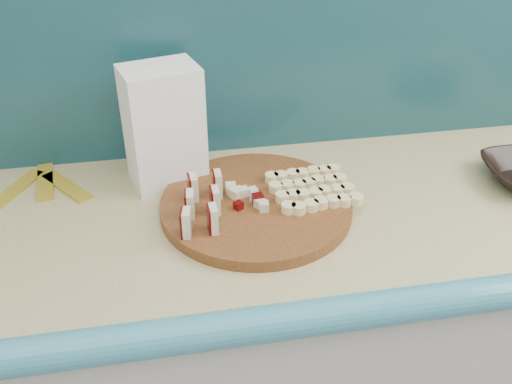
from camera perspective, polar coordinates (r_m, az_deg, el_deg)
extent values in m
cube|color=beige|center=(1.47, -9.66, -18.31)|extent=(2.20, 0.60, 0.88)
cube|color=tan|center=(1.15, -11.74, -3.97)|extent=(2.20, 0.60, 0.03)
cube|color=teal|center=(0.93, -11.62, -15.02)|extent=(2.20, 0.06, 0.03)
cube|color=teal|center=(1.29, -13.17, 13.35)|extent=(2.20, 0.02, 0.50)
cylinder|color=#4F2311|center=(1.16, 0.00, -1.33)|extent=(0.42, 0.42, 0.02)
cube|color=beige|center=(1.05, -6.93, -3.09)|extent=(0.02, 0.03, 0.05)
cube|color=#480505|center=(1.05, -7.40, -3.16)|extent=(0.01, 0.03, 0.05)
cube|color=beige|center=(1.10, -6.56, -1.23)|extent=(0.02, 0.03, 0.05)
cube|color=#480505|center=(1.10, -7.01, -1.30)|extent=(0.01, 0.03, 0.05)
cube|color=beige|center=(1.15, -6.23, 0.47)|extent=(0.02, 0.03, 0.05)
cube|color=#480505|center=(1.15, -6.66, 0.41)|extent=(0.01, 0.03, 0.05)
cube|color=beige|center=(1.05, -4.27, -2.70)|extent=(0.02, 0.03, 0.05)
cube|color=#480505|center=(1.05, -4.74, -2.77)|extent=(0.01, 0.03, 0.05)
cube|color=beige|center=(1.10, -4.03, -0.86)|extent=(0.02, 0.03, 0.05)
cube|color=#480505|center=(1.10, -4.47, -0.93)|extent=(0.01, 0.03, 0.05)
cube|color=beige|center=(1.15, -3.81, 0.81)|extent=(0.02, 0.03, 0.05)
cube|color=#480505|center=(1.15, -4.23, 0.75)|extent=(0.01, 0.03, 0.05)
cube|color=#F3E9C3|center=(1.14, -0.73, -0.54)|extent=(0.02, 0.02, 0.02)
cube|color=#F3E9C3|center=(1.15, -0.59, -0.28)|extent=(0.02, 0.02, 0.02)
cube|color=#480505|center=(1.16, -0.92, 0.03)|extent=(0.02, 0.02, 0.02)
cube|color=#F3E9C3|center=(1.15, -1.32, -0.34)|extent=(0.02, 0.02, 0.02)
cube|color=#F3E9C3|center=(1.15, -1.85, -0.32)|extent=(0.02, 0.02, 0.02)
cube|color=#F3E9C3|center=(1.14, -2.40, -0.58)|extent=(0.02, 0.02, 0.02)
cube|color=#F3E9C3|center=(1.14, -1.65, -0.77)|extent=(0.02, 0.02, 0.02)
cube|color=#F3E9C3|center=(1.13, -1.58, -1.09)|extent=(0.02, 0.02, 0.02)
cube|color=#480505|center=(1.12, -0.99, -1.37)|extent=(0.02, 0.02, 0.02)
cube|color=#F3E9C3|center=(1.13, -0.69, -0.90)|extent=(0.02, 0.02, 0.02)
cube|color=#F3E9C3|center=(1.13, -0.10, -0.78)|extent=(0.02, 0.02, 0.02)
cylinder|color=#F7E197|center=(1.11, 3.20, -1.72)|extent=(0.03, 0.03, 0.02)
cylinder|color=#F7E197|center=(1.12, 4.34, -1.54)|extent=(0.03, 0.03, 0.02)
cylinder|color=#F7E197|center=(1.12, 5.46, -1.36)|extent=(0.03, 0.03, 0.02)
cylinder|color=#F7E197|center=(1.13, 6.58, -1.19)|extent=(0.03, 0.03, 0.02)
cylinder|color=#F7E197|center=(1.14, 7.67, -1.01)|extent=(0.03, 0.03, 0.02)
cylinder|color=#F7E197|center=(1.15, 8.75, -0.84)|extent=(0.03, 0.03, 0.02)
cylinder|color=#F7E197|center=(1.16, 9.82, -0.67)|extent=(0.03, 0.03, 0.02)
cylinder|color=#F7E197|center=(1.14, 2.61, -0.64)|extent=(0.03, 0.03, 0.02)
cylinder|color=#F7E197|center=(1.15, 3.72, -0.48)|extent=(0.03, 0.03, 0.02)
cylinder|color=#F7E197|center=(1.15, 4.82, -0.31)|extent=(0.03, 0.03, 0.02)
cylinder|color=#F7E197|center=(1.16, 5.91, -0.15)|extent=(0.03, 0.03, 0.02)
cylinder|color=#F7E197|center=(1.17, 6.98, 0.01)|extent=(0.03, 0.03, 0.02)
cylinder|color=#F7E197|center=(1.18, 8.04, 0.17)|extent=(0.03, 0.03, 0.02)
cylinder|color=#F7E197|center=(1.19, 9.08, 0.33)|extent=(0.03, 0.03, 0.02)
cylinder|color=#F7E197|center=(1.17, 2.05, 0.37)|extent=(0.03, 0.03, 0.02)
cylinder|color=#F7E197|center=(1.18, 3.13, 0.53)|extent=(0.03, 0.03, 0.02)
cylinder|color=#F7E197|center=(1.19, 4.21, 0.69)|extent=(0.03, 0.03, 0.02)
cylinder|color=#F7E197|center=(1.19, 5.27, 0.84)|extent=(0.03, 0.03, 0.02)
cylinder|color=#F7E197|center=(1.20, 6.32, 0.99)|extent=(0.03, 0.03, 0.02)
cylinder|color=#F7E197|center=(1.21, 7.36, 1.14)|extent=(0.03, 0.03, 0.02)
cylinder|color=#F7E197|center=(1.22, 8.38, 1.29)|extent=(0.03, 0.03, 0.02)
cylinder|color=#F7E197|center=(1.20, 1.52, 1.34)|extent=(0.03, 0.03, 0.02)
cylinder|color=#F7E197|center=(1.21, 2.58, 1.49)|extent=(0.03, 0.03, 0.02)
cylinder|color=#F7E197|center=(1.22, 3.63, 1.63)|extent=(0.03, 0.03, 0.02)
cylinder|color=#F7E197|center=(1.22, 4.67, 1.78)|extent=(0.03, 0.03, 0.02)
cylinder|color=#F7E197|center=(1.23, 5.69, 1.92)|extent=(0.03, 0.03, 0.02)
cylinder|color=#F7E197|center=(1.24, 6.71, 2.06)|extent=(0.03, 0.03, 0.02)
cylinder|color=#F7E197|center=(1.25, 7.71, 2.20)|extent=(0.03, 0.03, 0.02)
cube|color=white|center=(1.21, -9.20, 6.47)|extent=(0.18, 0.14, 0.26)
cube|color=yellow|center=(1.33, -22.85, 0.30)|extent=(0.10, 0.15, 0.01)
cube|color=yellow|center=(1.33, -20.33, 0.98)|extent=(0.05, 0.16, 0.01)
cube|color=yellow|center=(1.30, -18.41, 0.53)|extent=(0.12, 0.14, 0.01)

